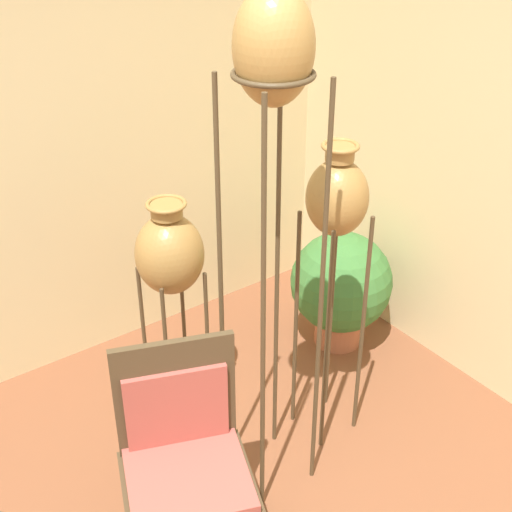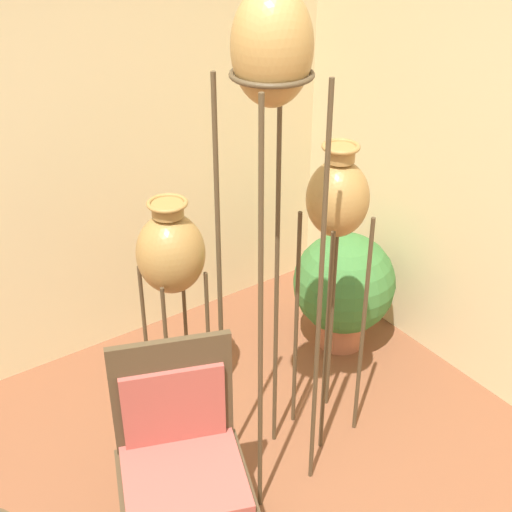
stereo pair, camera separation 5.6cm
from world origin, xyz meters
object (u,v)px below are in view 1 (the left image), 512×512
vase_stand_tall (273,67)px  vase_stand_short (170,255)px  vase_stand_medium (337,205)px  chair (183,450)px  potted_plant (341,285)px

vase_stand_tall → vase_stand_short: bearing=99.0°
vase_stand_medium → chair: bearing=-165.8°
vase_stand_short → potted_plant: 1.17m
vase_stand_tall → chair: vase_stand_tall is taller
vase_stand_tall → potted_plant: 1.89m
potted_plant → vase_stand_medium: bearing=-137.5°
vase_stand_short → potted_plant: bearing=-4.3°
vase_stand_short → chair: (-0.42, -0.80, -0.35)m
vase_stand_tall → vase_stand_short: size_ratio=1.93×
vase_stand_short → chair: 0.97m
chair → vase_stand_short: bearing=82.8°
vase_stand_tall → vase_stand_medium: (0.42, 0.09, -0.68)m
vase_stand_medium → potted_plant: vase_stand_medium is taller
vase_stand_tall → chair: bearing=-164.2°
vase_stand_medium → vase_stand_short: size_ratio=1.28×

